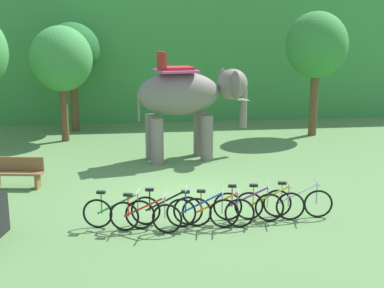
{
  "coord_description": "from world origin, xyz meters",
  "views": [
    {
      "loc": [
        -1.68,
        -13.33,
        4.58
      ],
      "look_at": [
        0.21,
        1.0,
        1.3
      ],
      "focal_mm": 48.18,
      "sensor_mm": 36.0,
      "label": 1
    }
  ],
  "objects": [
    {
      "name": "bike_white",
      "position": [
        2.46,
        -1.77,
        0.39
      ],
      "size": [
        1.69,
        0.52,
        0.92
      ],
      "color": "black",
      "rests_on": "ground"
    },
    {
      "name": "tree_left",
      "position": [
        -4.14,
        7.97,
        3.33
      ],
      "size": [
        2.47,
        2.47,
        4.67
      ],
      "color": "brown",
      "rests_on": "ground"
    },
    {
      "name": "ground_plane",
      "position": [
        0.0,
        0.0,
        0.0
      ],
      "size": [
        80.0,
        80.0,
        0.0
      ],
      "primitive_type": "plane",
      "color": "#567F47"
    },
    {
      "name": "bike_orange",
      "position": [
        0.41,
        -2.14,
        0.39
      ],
      "size": [
        1.69,
        0.53,
        0.92
      ],
      "color": "black",
      "rests_on": "ground"
    },
    {
      "name": "bike_purple",
      "position": [
        1.21,
        -1.85,
        0.39
      ],
      "size": [
        1.68,
        0.55,
        0.92
      ],
      "color": "black",
      "rests_on": "ground"
    },
    {
      "name": "tree_far_left",
      "position": [
        -3.92,
        10.15,
        3.59
      ],
      "size": [
        2.42,
        2.42,
        4.81
      ],
      "color": "brown",
      "rests_on": "ground"
    },
    {
      "name": "foliage_hedge",
      "position": [
        0.0,
        14.75,
        3.09
      ],
      "size": [
        36.0,
        6.0,
        6.17
      ],
      "primitive_type": "cube",
      "color": "#3D8E42",
      "rests_on": "ground"
    },
    {
      "name": "bike_red",
      "position": [
        -1.29,
        -2.23,
        0.39
      ],
      "size": [
        1.66,
        0.64,
        0.92
      ],
      "color": "black",
      "rests_on": "ground"
    },
    {
      "name": "bike_green",
      "position": [
        -1.89,
        -1.93,
        0.39
      ],
      "size": [
        1.68,
        0.55,
        0.92
      ],
      "color": "black",
      "rests_on": "ground"
    },
    {
      "name": "tree_far_right",
      "position": [
        6.38,
        7.76,
        3.82
      ],
      "size": [
        2.6,
        2.6,
        5.25
      ],
      "color": "brown",
      "rests_on": "ground"
    },
    {
      "name": "elephant",
      "position": [
        0.52,
        4.38,
        2.2
      ],
      "size": [
        4.24,
        2.35,
        3.78
      ],
      "color": "slate",
      "rests_on": "ground"
    },
    {
      "name": "bike_blue",
      "position": [
        0.05,
        -2.13,
        0.39
      ],
      "size": [
        1.69,
        0.52,
        0.92
      ],
      "color": "black",
      "rests_on": "ground"
    },
    {
      "name": "bike_black",
      "position": [
        -0.77,
        -1.86,
        0.39
      ],
      "size": [
        1.7,
        0.52,
        0.92
      ],
      "color": "black",
      "rests_on": "ground"
    },
    {
      "name": "wooden_bench",
      "position": [
        -4.83,
        1.65,
        0.48
      ],
      "size": [
        1.55,
        0.66,
        0.89
      ],
      "color": "brown",
      "rests_on": "ground"
    },
    {
      "name": "bike_yellow",
      "position": [
        1.73,
        -1.86,
        0.39
      ],
      "size": [
        1.7,
        0.52,
        0.92
      ],
      "color": "black",
      "rests_on": "ground"
    }
  ]
}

